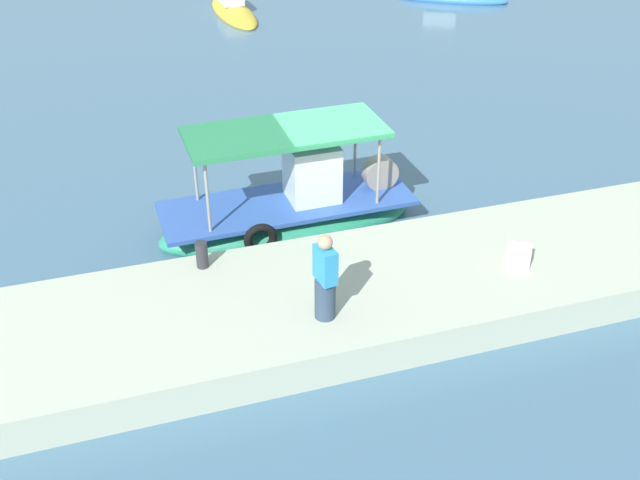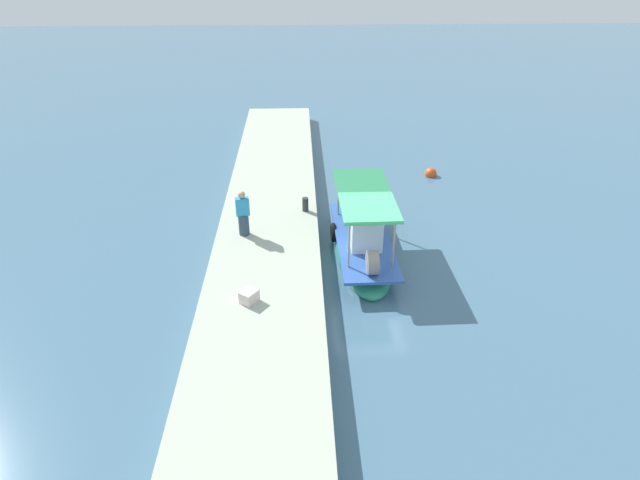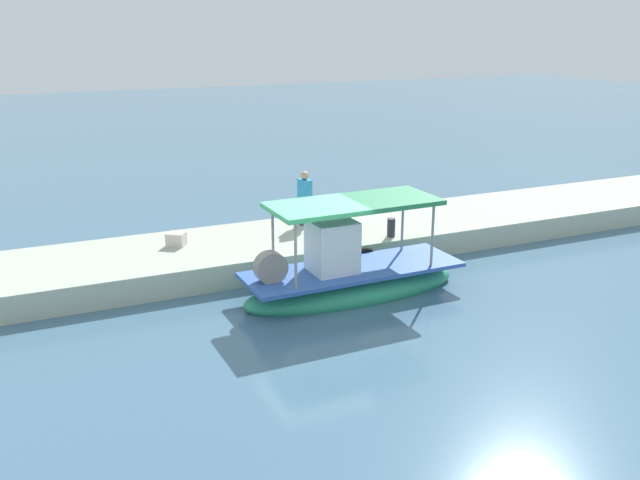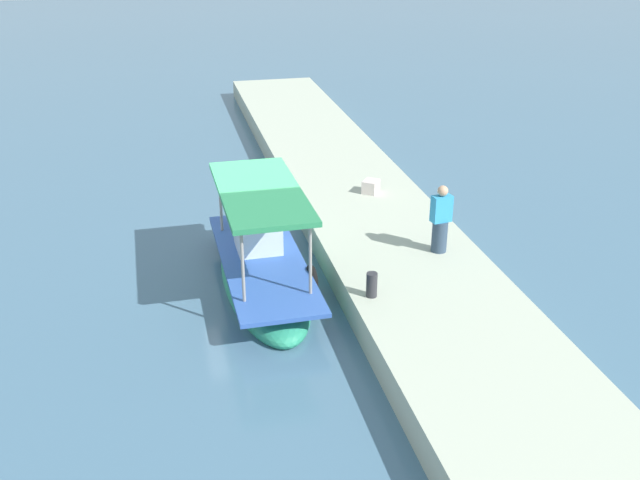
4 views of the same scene
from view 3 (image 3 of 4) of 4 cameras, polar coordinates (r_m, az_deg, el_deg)
ground_plane at (r=17.47m, az=-0.64°, el=-5.24°), size 120.00×120.00×0.00m
dock_quay at (r=20.47m, az=-4.67°, el=-0.78°), size 36.00×3.70×0.71m
main_fishing_boat at (r=17.88m, az=2.44°, el=-3.09°), size 5.99×2.10×2.83m
fisherman_near_bollard at (r=21.49m, az=-1.26°, el=3.26°), size 0.43×0.51×1.68m
mooring_bollard at (r=20.47m, az=5.87°, el=1.03°), size 0.24×0.24×0.55m
cargo_crate at (r=19.98m, az=-11.73°, el=0.07°), size 0.64×0.62×0.38m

